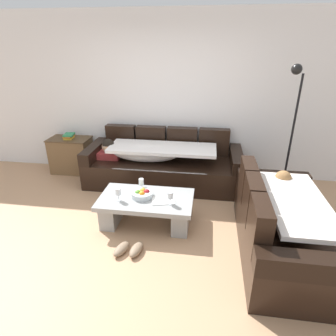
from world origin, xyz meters
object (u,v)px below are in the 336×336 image
object	(u,v)px
fruit_bowl	(142,194)
wine_glass_near_left	(118,192)
pair_of_shoes	(129,249)
book_stack_on_cabinet	(69,136)
wine_glass_near_right	(170,196)
couch_near_window	(283,226)
open_magazine	(163,200)
couch_along_wall	(161,165)
side_cabinet	(71,155)
wine_glass_far_back	(141,182)
coffee_table	(146,207)
floor_lamp	(291,125)

from	to	relation	value
fruit_bowl	wine_glass_near_left	xyz separation A→B (m)	(-0.27, -0.13, 0.07)
pair_of_shoes	book_stack_on_cabinet	bearing A→B (deg)	128.57
fruit_bowl	wine_glass_near_left	size ratio (longest dim) A/B	1.69
wine_glass_near_right	book_stack_on_cabinet	bearing A→B (deg)	142.78
wine_glass_near_left	book_stack_on_cabinet	xyz separation A→B (m)	(-1.37, 1.54, 0.19)
wine_glass_near_right	pair_of_shoes	xyz separation A→B (m)	(-0.41, -0.49, -0.45)
book_stack_on_cabinet	pair_of_shoes	size ratio (longest dim) A/B	0.68
book_stack_on_cabinet	couch_near_window	bearing A→B (deg)	-27.82
book_stack_on_cabinet	pair_of_shoes	xyz separation A→B (m)	(1.62, -2.04, -0.64)
open_magazine	couch_near_window	bearing A→B (deg)	-24.62
couch_near_window	open_magazine	distance (m)	1.42
couch_along_wall	wine_glass_near_left	distance (m)	1.36
side_cabinet	book_stack_on_cabinet	world-z (taller)	book_stack_on_cabinet
fruit_bowl	pair_of_shoes	size ratio (longest dim) A/B	0.80
couch_along_wall	open_magazine	distance (m)	1.28
wine_glass_near_right	side_cabinet	world-z (taller)	side_cabinet
wine_glass_near_left	wine_glass_far_back	size ratio (longest dim) A/B	1.00
coffee_table	wine_glass_far_back	size ratio (longest dim) A/B	7.23
couch_along_wall	wine_glass_far_back	xyz separation A→B (m)	(-0.09, -1.01, 0.17)
side_cabinet	wine_glass_near_right	bearing A→B (deg)	-37.13
side_cabinet	book_stack_on_cabinet	size ratio (longest dim) A/B	3.01
fruit_bowl	open_magazine	bearing A→B (deg)	-13.28
book_stack_on_cabinet	open_magazine	bearing A→B (deg)	-37.44
side_cabinet	pair_of_shoes	size ratio (longest dim) A/B	2.05
wine_glass_near_right	side_cabinet	xyz separation A→B (m)	(-2.03, 1.54, -0.17)
wine_glass_far_back	open_magazine	world-z (taller)	wine_glass_far_back
couch_near_window	side_cabinet	xyz separation A→B (m)	(-3.32, 1.75, -0.01)
wine_glass_far_back	book_stack_on_cabinet	xyz separation A→B (m)	(-1.60, 1.24, 0.19)
coffee_table	pair_of_shoes	bearing A→B (deg)	-97.19
couch_near_window	fruit_bowl	world-z (taller)	couch_near_window
wine_glass_near_left	floor_lamp	bearing A→B (deg)	27.99
couch_along_wall	floor_lamp	size ratio (longest dim) A/B	1.30
side_cabinet	wine_glass_far_back	bearing A→B (deg)	-37.58
couch_along_wall	open_magazine	xyz separation A→B (m)	(0.24, -1.25, 0.06)
couch_near_window	wine_glass_near_left	size ratio (longest dim) A/B	10.97
wine_glass_near_right	open_magazine	distance (m)	0.16
wine_glass_near_right	floor_lamp	bearing A→B (deg)	36.96
couch_near_window	pair_of_shoes	xyz separation A→B (m)	(-1.69, -0.29, -0.29)
book_stack_on_cabinet	floor_lamp	distance (m)	3.65
pair_of_shoes	open_magazine	bearing A→B (deg)	61.32
couch_along_wall	open_magazine	bearing A→B (deg)	-79.10
couch_along_wall	wine_glass_far_back	distance (m)	1.03
coffee_table	fruit_bowl	xyz separation A→B (m)	(-0.05, 0.02, 0.18)
couch_near_window	side_cabinet	distance (m)	3.75
open_magazine	pair_of_shoes	xyz separation A→B (m)	(-0.31, -0.56, -0.34)
couch_along_wall	coffee_table	size ratio (longest dim) A/B	2.11
side_cabinet	couch_near_window	bearing A→B (deg)	-27.77
wine_glass_far_back	pair_of_shoes	size ratio (longest dim) A/B	0.47
open_magazine	book_stack_on_cabinet	xyz separation A→B (m)	(-1.93, 1.48, 0.30)
couch_along_wall	floor_lamp	world-z (taller)	floor_lamp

